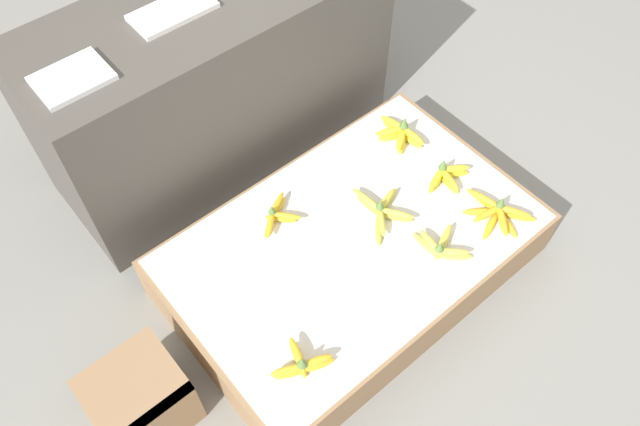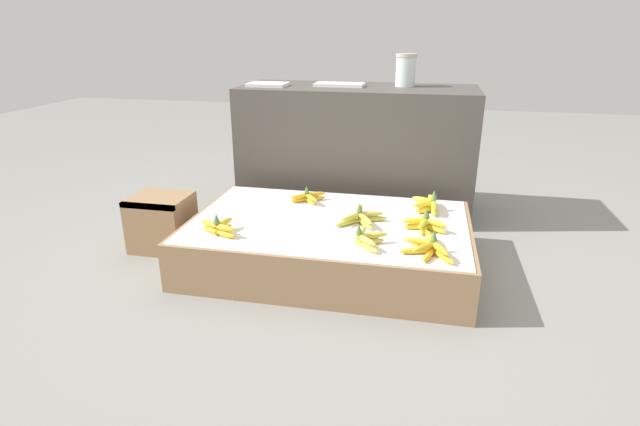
% 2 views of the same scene
% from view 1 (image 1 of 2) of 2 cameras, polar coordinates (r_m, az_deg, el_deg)
% --- Properties ---
extents(ground_plane, '(10.00, 10.00, 0.00)m').
position_cam_1_polar(ground_plane, '(2.39, 2.74, -5.25)').
color(ground_plane, gray).
extents(display_platform, '(1.29, 0.83, 0.22)m').
position_cam_1_polar(display_platform, '(2.29, 2.85, -3.84)').
color(display_platform, '#997551').
rests_on(display_platform, ground_plane).
extents(back_vendor_table, '(1.37, 0.54, 0.74)m').
position_cam_1_polar(back_vendor_table, '(2.53, -9.55, 11.75)').
color(back_vendor_table, '#4C4742').
rests_on(back_vendor_table, ground_plane).
extents(wooden_crate, '(0.28, 0.25, 0.28)m').
position_cam_1_polar(wooden_crate, '(2.11, -16.07, -16.08)').
color(wooden_crate, '#997551').
rests_on(wooden_crate, ground_plane).
extents(banana_bunch_front_left, '(0.20, 0.15, 0.10)m').
position_cam_1_polar(banana_bunch_front_left, '(1.95, -1.70, -13.61)').
color(banana_bunch_front_left, gold).
rests_on(banana_bunch_front_left, display_platform).
extents(banana_bunch_front_midright, '(0.14, 0.21, 0.09)m').
position_cam_1_polar(banana_bunch_front_midright, '(2.18, 11.05, -3.04)').
color(banana_bunch_front_midright, '#DBCC4C').
rests_on(banana_bunch_front_midright, display_platform).
extents(banana_bunch_front_right, '(0.22, 0.25, 0.09)m').
position_cam_1_polar(banana_bunch_front_right, '(2.31, 15.84, 0.02)').
color(banana_bunch_front_right, gold).
rests_on(banana_bunch_front_right, display_platform).
extents(banana_bunch_middle_midright, '(0.23, 0.25, 0.09)m').
position_cam_1_polar(banana_bunch_middle_midright, '(2.24, 5.72, 0.22)').
color(banana_bunch_middle_midright, gold).
rests_on(banana_bunch_middle_midright, display_platform).
extents(banana_bunch_middle_right, '(0.20, 0.13, 0.10)m').
position_cam_1_polar(banana_bunch_middle_right, '(2.36, 11.44, 3.32)').
color(banana_bunch_middle_right, yellow).
rests_on(banana_bunch_middle_right, display_platform).
extents(banana_bunch_back_midleft, '(0.17, 0.15, 0.08)m').
position_cam_1_polar(banana_bunch_back_midleft, '(2.22, -3.99, -0.22)').
color(banana_bunch_back_midleft, gold).
rests_on(banana_bunch_back_midleft, display_platform).
extents(banana_bunch_back_right, '(0.13, 0.22, 0.11)m').
position_cam_1_polar(banana_bunch_back_right, '(2.47, 7.31, 7.22)').
color(banana_bunch_back_right, yellow).
rests_on(banana_bunch_back_right, display_platform).
extents(foam_tray_white, '(0.28, 0.15, 0.02)m').
position_cam_1_polar(foam_tray_white, '(2.25, -13.32, 17.50)').
color(foam_tray_white, white).
rests_on(foam_tray_white, back_vendor_table).
extents(foam_tray_dark, '(0.22, 0.17, 0.02)m').
position_cam_1_polar(foam_tray_dark, '(2.09, -21.73, 11.37)').
color(foam_tray_dark, white).
rests_on(foam_tray_dark, back_vendor_table).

